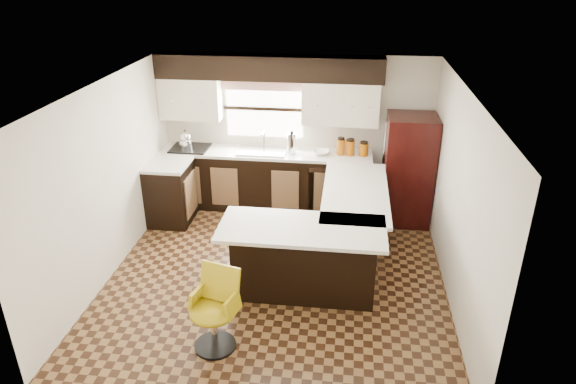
# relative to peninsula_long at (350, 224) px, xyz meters

# --- Properties ---
(floor) EXTENTS (4.40, 4.40, 0.00)m
(floor) POSITION_rel_peninsula_long_xyz_m (-0.90, -0.62, -0.45)
(floor) COLOR #49301A
(floor) RESTS_ON ground
(ceiling) EXTENTS (4.40, 4.40, 0.00)m
(ceiling) POSITION_rel_peninsula_long_xyz_m (-0.90, -0.62, 1.95)
(ceiling) COLOR silver
(ceiling) RESTS_ON wall_back
(wall_back) EXTENTS (4.40, 0.00, 4.40)m
(wall_back) POSITION_rel_peninsula_long_xyz_m (-0.90, 1.58, 0.75)
(wall_back) COLOR beige
(wall_back) RESTS_ON floor
(wall_front) EXTENTS (4.40, 0.00, 4.40)m
(wall_front) POSITION_rel_peninsula_long_xyz_m (-0.90, -2.83, 0.75)
(wall_front) COLOR beige
(wall_front) RESTS_ON floor
(wall_left) EXTENTS (0.00, 4.40, 4.40)m
(wall_left) POSITION_rel_peninsula_long_xyz_m (-3.00, -0.62, 0.75)
(wall_left) COLOR beige
(wall_left) RESTS_ON floor
(wall_right) EXTENTS (0.00, 4.40, 4.40)m
(wall_right) POSITION_rel_peninsula_long_xyz_m (1.20, -0.62, 0.75)
(wall_right) COLOR beige
(wall_right) RESTS_ON floor
(base_cab_back) EXTENTS (3.30, 0.60, 0.90)m
(base_cab_back) POSITION_rel_peninsula_long_xyz_m (-1.35, 1.28, 0.00)
(base_cab_back) COLOR black
(base_cab_back) RESTS_ON floor
(base_cab_left) EXTENTS (0.60, 0.70, 0.90)m
(base_cab_left) POSITION_rel_peninsula_long_xyz_m (-2.70, 0.62, 0.00)
(base_cab_left) COLOR black
(base_cab_left) RESTS_ON floor
(counter_back) EXTENTS (3.30, 0.60, 0.04)m
(counter_back) POSITION_rel_peninsula_long_xyz_m (-1.35, 1.28, 0.47)
(counter_back) COLOR silver
(counter_back) RESTS_ON base_cab_back
(counter_left) EXTENTS (0.60, 0.70, 0.04)m
(counter_left) POSITION_rel_peninsula_long_xyz_m (-2.70, 0.62, 0.47)
(counter_left) COLOR silver
(counter_left) RESTS_ON base_cab_left
(soffit) EXTENTS (3.40, 0.35, 0.36)m
(soffit) POSITION_rel_peninsula_long_xyz_m (-1.30, 1.40, 1.77)
(soffit) COLOR black
(soffit) RESTS_ON wall_back
(upper_cab_left) EXTENTS (0.94, 0.35, 0.64)m
(upper_cab_left) POSITION_rel_peninsula_long_xyz_m (-2.52, 1.40, 1.27)
(upper_cab_left) COLOR beige
(upper_cab_left) RESTS_ON wall_back
(upper_cab_right) EXTENTS (1.14, 0.35, 0.64)m
(upper_cab_right) POSITION_rel_peninsula_long_xyz_m (-0.22, 1.40, 1.27)
(upper_cab_right) COLOR beige
(upper_cab_right) RESTS_ON wall_back
(window_pane) EXTENTS (1.20, 0.02, 0.90)m
(window_pane) POSITION_rel_peninsula_long_xyz_m (-1.40, 1.56, 1.10)
(window_pane) COLOR white
(window_pane) RESTS_ON wall_back
(valance) EXTENTS (1.30, 0.06, 0.18)m
(valance) POSITION_rel_peninsula_long_xyz_m (-1.40, 1.52, 1.49)
(valance) COLOR #D19B93
(valance) RESTS_ON wall_back
(sink) EXTENTS (0.75, 0.45, 0.03)m
(sink) POSITION_rel_peninsula_long_xyz_m (-1.40, 1.25, 0.51)
(sink) COLOR #B2B2B7
(sink) RESTS_ON counter_back
(dishwasher) EXTENTS (0.58, 0.03, 0.78)m
(dishwasher) POSITION_rel_peninsula_long_xyz_m (-0.35, 0.99, -0.02)
(dishwasher) COLOR black
(dishwasher) RESTS_ON floor
(cooktop) EXTENTS (0.58, 0.50, 0.02)m
(cooktop) POSITION_rel_peninsula_long_xyz_m (-2.55, 1.25, 0.51)
(cooktop) COLOR black
(cooktop) RESTS_ON counter_back
(peninsula_long) EXTENTS (0.60, 1.95, 0.90)m
(peninsula_long) POSITION_rel_peninsula_long_xyz_m (0.00, 0.00, 0.00)
(peninsula_long) COLOR black
(peninsula_long) RESTS_ON floor
(peninsula_return) EXTENTS (1.65, 0.60, 0.90)m
(peninsula_return) POSITION_rel_peninsula_long_xyz_m (-0.53, -0.97, 0.00)
(peninsula_return) COLOR black
(peninsula_return) RESTS_ON floor
(counter_pen_long) EXTENTS (0.84, 1.95, 0.04)m
(counter_pen_long) POSITION_rel_peninsula_long_xyz_m (0.05, 0.00, 0.47)
(counter_pen_long) COLOR silver
(counter_pen_long) RESTS_ON peninsula_long
(counter_pen_return) EXTENTS (1.89, 0.84, 0.04)m
(counter_pen_return) POSITION_rel_peninsula_long_xyz_m (-0.55, -1.06, 0.47)
(counter_pen_return) COLOR silver
(counter_pen_return) RESTS_ON peninsula_return
(refrigerator) EXTENTS (0.71, 0.68, 1.65)m
(refrigerator) POSITION_rel_peninsula_long_xyz_m (0.83, 1.09, 0.38)
(refrigerator) COLOR black
(refrigerator) RESTS_ON floor
(bar_chair) EXTENTS (0.58, 0.58, 0.89)m
(bar_chair) POSITION_rel_peninsula_long_xyz_m (-1.35, -2.05, -0.01)
(bar_chair) COLOR #B39A0E
(bar_chair) RESTS_ON floor
(kettle) EXTENTS (0.21, 0.21, 0.28)m
(kettle) POSITION_rel_peninsula_long_xyz_m (-2.61, 1.26, 0.66)
(kettle) COLOR silver
(kettle) RESTS_ON cooktop
(percolator) EXTENTS (0.14, 0.14, 0.32)m
(percolator) POSITION_rel_peninsula_long_xyz_m (-0.94, 1.28, 0.65)
(percolator) COLOR silver
(percolator) RESTS_ON counter_back
(mixing_bowl) EXTENTS (0.26, 0.26, 0.06)m
(mixing_bowl) POSITION_rel_peninsula_long_xyz_m (-0.49, 1.28, 0.53)
(mixing_bowl) COLOR white
(mixing_bowl) RESTS_ON counter_back
(canister_large) EXTENTS (0.12, 0.12, 0.24)m
(canister_large) POSITION_rel_peninsula_long_xyz_m (-0.19, 1.30, 0.62)
(canister_large) COLOR #9C4C06
(canister_large) RESTS_ON counter_back
(canister_med) EXTENTS (0.14, 0.14, 0.23)m
(canister_med) POSITION_rel_peninsula_long_xyz_m (-0.05, 1.30, 0.61)
(canister_med) COLOR #9C4C06
(canister_med) RESTS_ON counter_back
(canister_small) EXTENTS (0.14, 0.14, 0.19)m
(canister_small) POSITION_rel_peninsula_long_xyz_m (0.16, 1.30, 0.59)
(canister_small) COLOR #9C4C06
(canister_small) RESTS_ON counter_back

